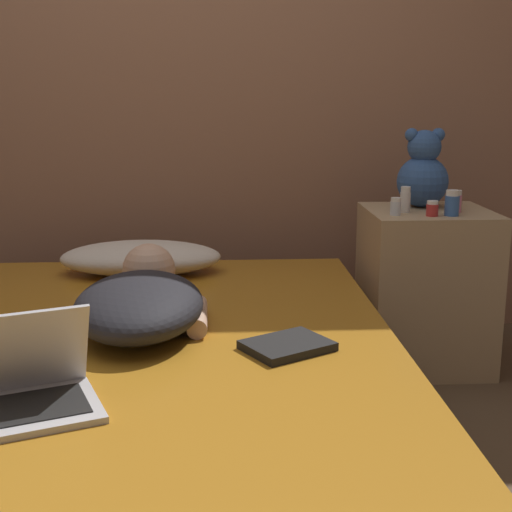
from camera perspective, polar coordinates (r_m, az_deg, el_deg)
The scene contains 14 objects.
ground_plane at distance 2.28m, azimuth -9.67°, elevation -15.85°, with size 12.00×12.00×0.00m, color brown.
wall_back at distance 3.25m, azimuth -8.09°, elevation 16.53°, with size 8.00×0.06×2.60m.
bed at distance 2.19m, azimuth -9.86°, elevation -11.33°, with size 1.58×1.94×0.40m.
nightstand at distance 2.95m, azimuth 13.37°, elevation -2.55°, with size 0.48×0.45×0.64m.
pillow at distance 2.81m, azimuth -9.19°, elevation -0.14°, with size 0.62×0.34×0.13m.
person_lying at distance 2.20m, azimuth -9.09°, elevation -3.43°, with size 0.40×0.76×0.18m.
laptop at distance 1.70m, azimuth -17.72°, elevation -9.98°, with size 0.36×0.33×0.23m.
teddy_bear at distance 2.94m, azimuth 13.21°, elevation 6.48°, with size 0.21×0.21×0.31m.
bottle_blue at distance 2.77m, azimuth 15.41°, elevation 4.09°, with size 0.05×0.05×0.10m.
bottle_pink at distance 2.86m, azimuth 15.80°, elevation 4.22°, with size 0.03×0.03×0.09m.
bottle_red at distance 2.75m, azimuth 13.93°, elevation 3.70°, with size 0.05×0.05×0.06m.
bottle_white at distance 2.81m, azimuth 11.86°, elevation 4.42°, with size 0.04×0.04×0.10m.
bottle_clear at distance 2.74m, azimuth 11.11°, elevation 3.90°, with size 0.04×0.04×0.07m.
book at distance 1.98m, azimuth 2.52°, elevation -7.18°, with size 0.28×0.26×0.02m.
Camera 1 is at (0.26, -1.99, 1.10)m, focal length 50.00 mm.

